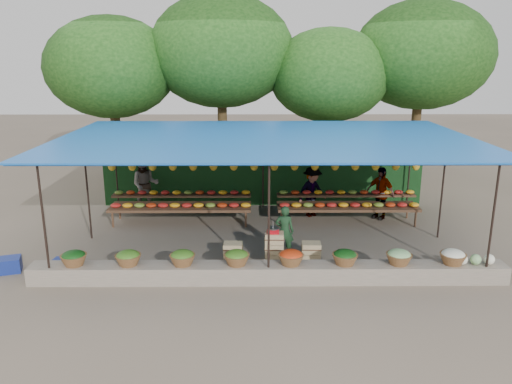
{
  "coord_description": "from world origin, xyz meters",
  "views": [
    {
      "loc": [
        -0.35,
        -13.0,
        4.89
      ],
      "look_at": [
        -0.25,
        0.2,
        1.26
      ],
      "focal_mm": 35.0,
      "sensor_mm": 36.0,
      "label": 1
    }
  ],
  "objects_px": {
    "blue_crate_front": "(8,265)",
    "blue_crate_back": "(63,264)",
    "crate_counter": "(273,251)",
    "vendor_seated": "(284,231)",
    "weighing_scale": "(273,230)"
  },
  "relations": [
    {
      "from": "crate_counter",
      "to": "blue_crate_front",
      "type": "distance_m",
      "value": 6.23
    },
    {
      "from": "weighing_scale",
      "to": "blue_crate_back",
      "type": "xyz_separation_m",
      "value": [
        -4.98,
        -0.37,
        -0.71
      ]
    },
    {
      "from": "crate_counter",
      "to": "vendor_seated",
      "type": "bearing_deg",
      "value": 56.69
    },
    {
      "from": "crate_counter",
      "to": "vendor_seated",
      "type": "distance_m",
      "value": 0.64
    },
    {
      "from": "blue_crate_front",
      "to": "blue_crate_back",
      "type": "bearing_deg",
      "value": -11.8
    },
    {
      "from": "blue_crate_front",
      "to": "crate_counter",
      "type": "bearing_deg",
      "value": -12.94
    },
    {
      "from": "crate_counter",
      "to": "vendor_seated",
      "type": "height_order",
      "value": "vendor_seated"
    },
    {
      "from": "vendor_seated",
      "to": "blue_crate_front",
      "type": "distance_m",
      "value": 6.59
    },
    {
      "from": "blue_crate_front",
      "to": "blue_crate_back",
      "type": "distance_m",
      "value": 1.23
    },
    {
      "from": "weighing_scale",
      "to": "blue_crate_back",
      "type": "bearing_deg",
      "value": -175.71
    },
    {
      "from": "weighing_scale",
      "to": "blue_crate_front",
      "type": "distance_m",
      "value": 6.26
    },
    {
      "from": "weighing_scale",
      "to": "blue_crate_front",
      "type": "relative_size",
      "value": 0.54
    },
    {
      "from": "vendor_seated",
      "to": "blue_crate_front",
      "type": "height_order",
      "value": "vendor_seated"
    },
    {
      "from": "blue_crate_front",
      "to": "blue_crate_back",
      "type": "relative_size",
      "value": 1.31
    },
    {
      "from": "weighing_scale",
      "to": "blue_crate_back",
      "type": "relative_size",
      "value": 0.71
    }
  ]
}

